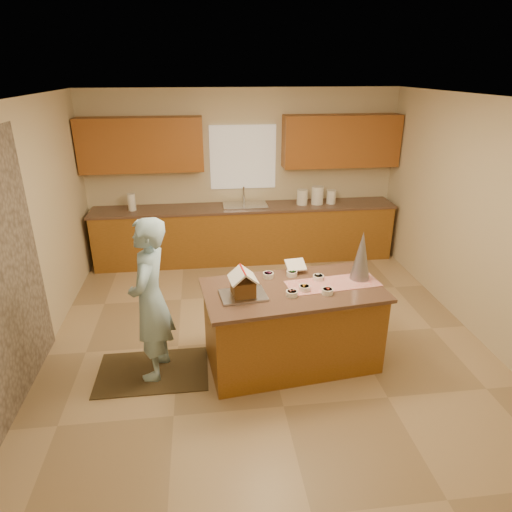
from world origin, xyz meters
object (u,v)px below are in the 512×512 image
tinsel_tree (361,256)px  gingerbread_house (243,285)px  boy (151,300)px  island_base (292,327)px

tinsel_tree → gingerbread_house: bearing=-169.0°
boy → gingerbread_house: bearing=94.4°
gingerbread_house → tinsel_tree: bearing=11.0°
island_base → gingerbread_house: bearing=-174.8°
boy → gingerbread_house: boy is taller
island_base → gingerbread_house: 0.80m
island_base → tinsel_tree: (0.75, 0.14, 0.73)m
boy → gingerbread_house: size_ratio=5.64×
island_base → boy: size_ratio=1.03×
island_base → tinsel_tree: size_ratio=3.27×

